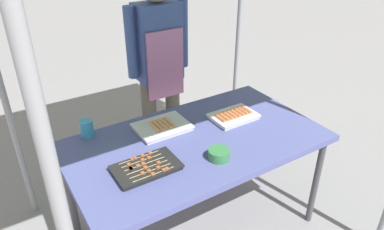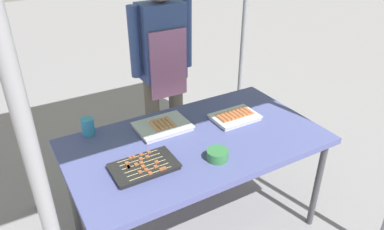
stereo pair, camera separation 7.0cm
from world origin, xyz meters
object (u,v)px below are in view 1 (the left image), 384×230
at_px(stall_table, 196,146).
at_px(vendor_woman, 159,61).
at_px(tray_grilled_sausages, 234,116).
at_px(drink_cup_near_edge, 87,128).
at_px(condiment_bowl, 220,154).
at_px(tray_meat_skewers, 146,168).
at_px(tray_pork_links, 162,127).

distance_m(stall_table, vendor_woman, 0.86).
xyz_separation_m(stall_table, tray_grilled_sausages, (0.36, 0.08, 0.07)).
relative_size(stall_table, drink_cup_near_edge, 14.41).
bearing_deg(condiment_bowl, tray_grilled_sausages, 42.50).
bearing_deg(tray_meat_skewers, condiment_bowl, -17.01).
relative_size(tray_meat_skewers, drink_cup_near_edge, 3.25).
distance_m(tray_meat_skewers, drink_cup_near_edge, 0.54).
bearing_deg(vendor_woman, drink_cup_near_edge, 28.66).
distance_m(stall_table, tray_pork_links, 0.26).
bearing_deg(tray_grilled_sausages, vendor_woman, 104.94).
height_order(stall_table, vendor_woman, vendor_woman).
xyz_separation_m(tray_pork_links, condiment_bowl, (0.13, -0.46, 0.01)).
height_order(tray_grilled_sausages, drink_cup_near_edge, drink_cup_near_edge).
xyz_separation_m(tray_pork_links, vendor_woman, (0.29, 0.58, 0.21)).
bearing_deg(tray_grilled_sausages, tray_meat_skewers, -165.24).
height_order(tray_meat_skewers, tray_pork_links, tray_pork_links).
bearing_deg(tray_pork_links, stall_table, -60.74).
distance_m(tray_grilled_sausages, drink_cup_near_edge, 0.97).
height_order(stall_table, tray_grilled_sausages, tray_grilled_sausages).
bearing_deg(condiment_bowl, drink_cup_near_edge, 131.44).
bearing_deg(condiment_bowl, vendor_woman, 81.08).
relative_size(tray_pork_links, vendor_woman, 0.21).
bearing_deg(drink_cup_near_edge, stall_table, -35.45).
relative_size(tray_meat_skewers, vendor_woman, 0.22).
distance_m(drink_cup_near_edge, vendor_woman, 0.85).
bearing_deg(drink_cup_near_edge, vendor_woman, 28.66).
height_order(tray_grilled_sausages, tray_pork_links, tray_grilled_sausages).
relative_size(stall_table, condiment_bowl, 12.69).
xyz_separation_m(stall_table, drink_cup_near_edge, (-0.56, 0.40, 0.11)).
relative_size(tray_grilled_sausages, tray_meat_skewers, 0.86).
bearing_deg(tray_meat_skewers, tray_grilled_sausages, 14.76).
distance_m(tray_grilled_sausages, vendor_woman, 0.77).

